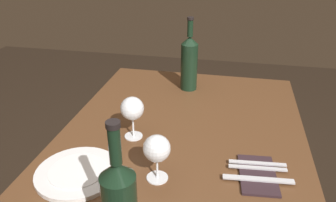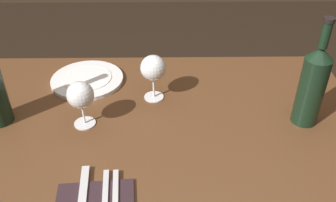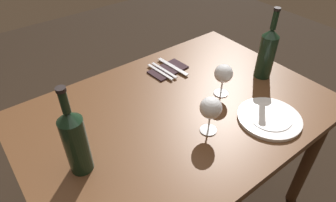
# 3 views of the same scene
# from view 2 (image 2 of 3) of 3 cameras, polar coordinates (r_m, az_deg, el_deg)

# --- Properties ---
(dining_table) EXTENTS (1.30, 0.90, 0.74)m
(dining_table) POSITION_cam_2_polar(r_m,az_deg,el_deg) (1.21, -1.42, -7.59)
(dining_table) COLOR #56351E
(dining_table) RESTS_ON ground
(wine_glass_left) EXTENTS (0.08, 0.08, 0.15)m
(wine_glass_left) POSITION_cam_2_polar(r_m,az_deg,el_deg) (1.14, -13.07, 0.76)
(wine_glass_left) COLOR white
(wine_glass_left) RESTS_ON dining_table
(wine_glass_right) EXTENTS (0.08, 0.08, 0.16)m
(wine_glass_right) POSITION_cam_2_polar(r_m,az_deg,el_deg) (1.22, -2.25, 4.86)
(wine_glass_right) COLOR white
(wine_glass_right) RESTS_ON dining_table
(wine_bottle) EXTENTS (0.08, 0.08, 0.34)m
(wine_bottle) POSITION_cam_2_polar(r_m,az_deg,el_deg) (1.18, 20.96, 2.33)
(wine_bottle) COLOR black
(wine_bottle) RESTS_ON dining_table
(dinner_plate) EXTENTS (0.26, 0.26, 0.02)m
(dinner_plate) POSITION_cam_2_polar(r_m,az_deg,el_deg) (1.40, -12.10, 3.19)
(dinner_plate) COLOR white
(dinner_plate) RESTS_ON dining_table
(folded_napkin) EXTENTS (0.20, 0.13, 0.01)m
(folded_napkin) POSITION_cam_2_polar(r_m,az_deg,el_deg) (0.97, -10.93, -14.33)
(folded_napkin) COLOR #2D1E23
(folded_napkin) RESTS_ON dining_table
(fork_inner) EXTENTS (0.03, 0.18, 0.00)m
(fork_inner) POSITION_cam_2_polar(r_m,az_deg,el_deg) (0.96, -9.47, -14.13)
(fork_inner) COLOR silver
(fork_inner) RESTS_ON folded_napkin
(fork_outer) EXTENTS (0.03, 0.18, 0.00)m
(fork_outer) POSITION_cam_2_polar(r_m,az_deg,el_deg) (0.96, -7.95, -14.17)
(fork_outer) COLOR silver
(fork_outer) RESTS_ON folded_napkin
(table_knife) EXTENTS (0.04, 0.21, 0.00)m
(table_knife) POSITION_cam_2_polar(r_m,az_deg,el_deg) (0.97, -12.77, -14.01)
(table_knife) COLOR silver
(table_knife) RESTS_ON folded_napkin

